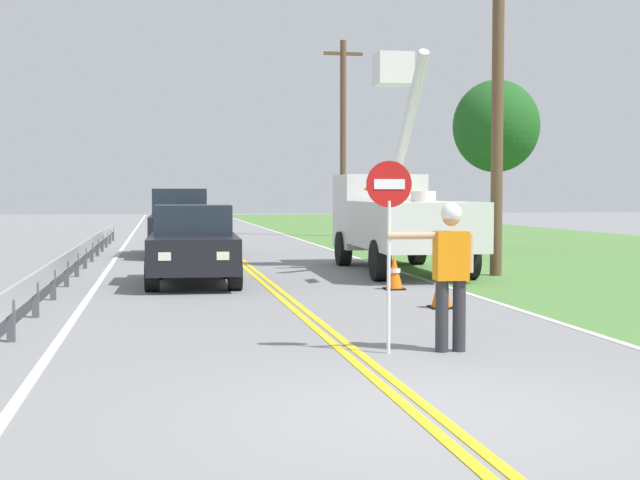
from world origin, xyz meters
name	(u,v)px	position (x,y,z in m)	size (l,w,h in m)	color
ground_plane	(423,413)	(0.00, 0.00, 0.00)	(160.00, 160.00, 0.00)	gray
grass_verge_right	(577,251)	(11.60, 20.00, 0.00)	(16.00, 110.00, 0.01)	#517F3D
centerline_yellow_left	(231,256)	(-0.09, 20.00, 0.01)	(0.11, 110.00, 0.01)	yellow
centerline_yellow_right	(237,256)	(0.09, 20.00, 0.01)	(0.11, 110.00, 0.01)	yellow
edge_line_right	(346,254)	(3.60, 20.00, 0.01)	(0.12, 110.00, 0.01)	silver
edge_line_left	(116,257)	(-3.60, 20.00, 0.01)	(0.12, 110.00, 0.01)	silver
flagger_worker	(450,267)	(1.21, 2.83, 1.05)	(1.09, 0.25, 1.83)	#2D2D33
stop_sign_paddle	(389,213)	(0.44, 2.84, 1.71)	(0.56, 0.04, 2.33)	silver
utility_bucket_truck	(396,215)	(3.61, 13.98, 1.42)	(2.78, 6.85, 5.52)	silver
oncoming_sedan_nearest	(193,245)	(-1.57, 11.51, 0.83)	(2.02, 4.16, 1.70)	black
oncoming_suv_second	(179,222)	(-1.67, 20.40, 1.06)	(1.98, 4.64, 2.10)	black
utility_pole_near	(497,108)	(5.57, 12.19, 3.95)	(1.80, 0.28, 7.54)	brown
utility_pole_mid	(343,135)	(6.04, 31.95, 4.66)	(1.80, 0.28, 8.96)	brown
traffic_cone_lead	(442,288)	(2.42, 6.76, 0.34)	(0.40, 0.40, 0.70)	orange
traffic_cone_mid	(394,273)	(2.39, 9.70, 0.34)	(0.40, 0.40, 0.70)	orange
guardrail_left_shoulder	(81,251)	(-4.20, 14.83, 0.52)	(0.10, 32.00, 0.71)	#9EA0A3
roadside_tree_verge	(496,127)	(9.26, 21.46, 4.27)	(3.00, 3.00, 5.90)	brown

